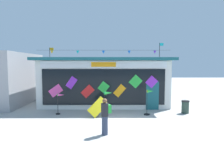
% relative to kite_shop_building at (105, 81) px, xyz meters
% --- Properties ---
extents(ground_plane, '(80.00, 80.00, 0.00)m').
position_rel_kite_shop_building_xyz_m(ground_plane, '(0.92, -6.11, -1.87)').
color(ground_plane, '#ADAAA5').
extents(kite_shop_building, '(9.99, 6.58, 4.98)m').
position_rel_kite_shop_building_xyz_m(kite_shop_building, '(0.00, 0.00, 0.00)').
color(kite_shop_building, silver).
rests_on(kite_shop_building, ground_plane).
extents(wind_spinner_far_left, '(0.60, 0.28, 1.35)m').
position_rel_kite_shop_building_xyz_m(wind_spinner_far_left, '(-2.77, -4.24, -0.94)').
color(wind_spinner_far_left, black).
rests_on(wind_spinner_far_left, ground_plane).
extents(wind_spinner_left, '(0.71, 0.37, 1.53)m').
position_rel_kite_shop_building_xyz_m(wind_spinner_left, '(0.27, -4.44, -0.77)').
color(wind_spinner_left, black).
rests_on(wind_spinner_left, ground_plane).
extents(wind_spinner_center_left, '(0.61, 0.38, 1.64)m').
position_rel_kite_shop_building_xyz_m(wind_spinner_center_left, '(2.94, -4.43, -0.77)').
color(wind_spinner_center_left, black).
rests_on(wind_spinner_center_left, ground_plane).
extents(person_near_camera, '(0.48, 0.41, 1.68)m').
position_rel_kite_shop_building_xyz_m(person_near_camera, '(0.24, -8.28, -0.98)').
color(person_near_camera, '#333D56').
rests_on(person_near_camera, ground_plane).
extents(trash_bin, '(0.52, 0.52, 0.85)m').
position_rel_kite_shop_building_xyz_m(trash_bin, '(5.41, -3.98, -1.43)').
color(trash_bin, '#2D4238').
rests_on(trash_bin, ground_plane).
extents(display_kite_on_ground, '(1.27, 0.44, 1.27)m').
position_rel_kite_shop_building_xyz_m(display_kite_on_ground, '(-0.29, -5.04, -1.23)').
color(display_kite_on_ground, yellow).
rests_on(display_kite_on_ground, ground_plane).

